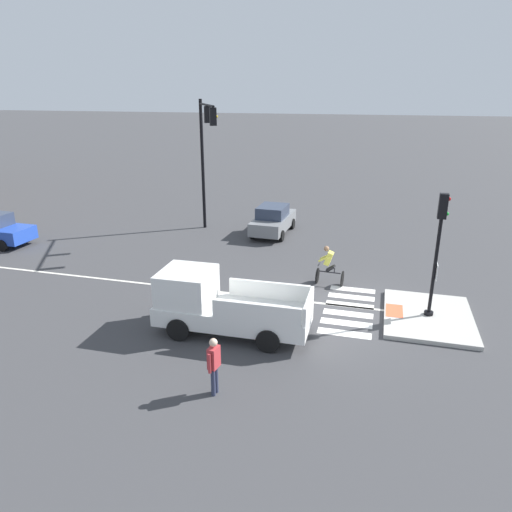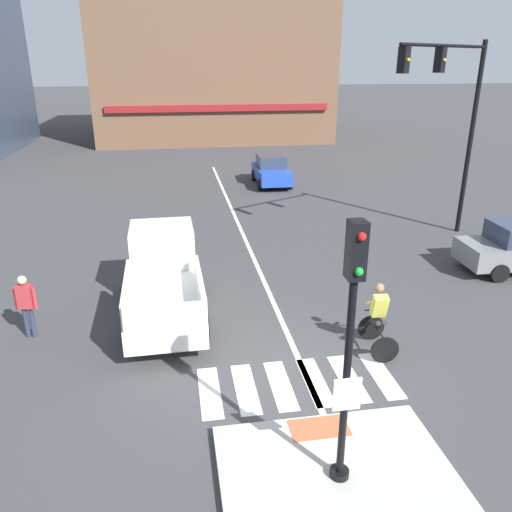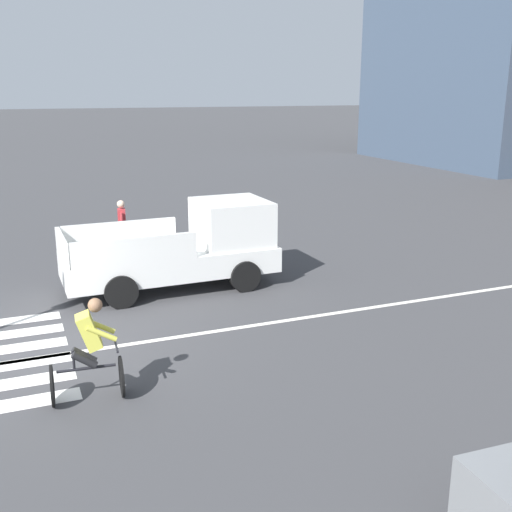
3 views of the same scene
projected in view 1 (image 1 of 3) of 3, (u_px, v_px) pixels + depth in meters
name	position (u px, v px, depth m)	size (l,w,h in m)	color
ground_plane	(341.00, 308.00, 17.60)	(300.00, 300.00, 0.00)	#3D3D3F
traffic_island	(428.00, 316.00, 16.82)	(3.91, 3.04, 0.15)	#B2AFA8
tactile_pad_front	(394.00, 311.00, 17.08)	(1.10, 0.60, 0.01)	#DB5B38
signal_pole	(438.00, 244.00, 15.91)	(0.44, 0.38, 4.38)	black
crosswalk_stripe_a	(344.00, 333.00, 15.79)	(0.44, 1.80, 0.01)	silver
crosswalk_stripe_b	(346.00, 323.00, 16.49)	(0.44, 1.80, 0.01)	silver
crosswalk_stripe_c	(348.00, 314.00, 17.18)	(0.44, 1.80, 0.01)	silver
crosswalk_stripe_d	(350.00, 305.00, 17.88)	(0.44, 1.80, 0.01)	silver
crosswalk_stripe_e	(351.00, 297.00, 18.57)	(0.44, 1.80, 0.01)	silver
crosswalk_stripe_f	(353.00, 289.00, 19.26)	(0.44, 1.80, 0.01)	silver
lane_centre_line	(108.00, 279.00, 20.30)	(0.14, 28.00, 0.01)	silver
traffic_light_mast	(205.00, 144.00, 25.00)	(4.42, 2.51, 7.27)	black
car_grey_cross_right	(273.00, 220.00, 26.52)	(4.17, 1.97, 1.64)	slate
pickup_truck_white_westbound_near	(219.00, 304.00, 15.65)	(2.12, 5.13, 2.08)	white
cyclist	(329.00, 265.00, 19.50)	(0.74, 1.14, 1.68)	black
pedestrian_at_curb_left	(214.00, 362.00, 12.34)	(0.54, 0.27, 1.67)	#2D334C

